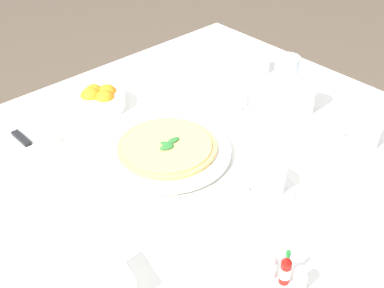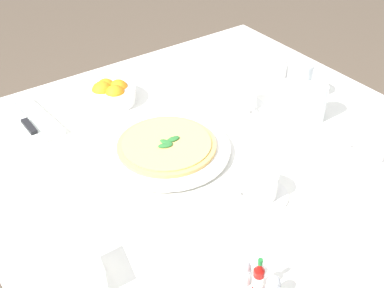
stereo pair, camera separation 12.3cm
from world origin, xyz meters
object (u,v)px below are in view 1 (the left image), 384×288
object	(u,v)px
pizza	(167,146)
coffee_cup_right_edge	(257,64)
water_glass_near_left	(303,97)
citrus_bowl	(99,99)
napkin_folded	(14,135)
menu_card	(125,273)
coffee_cup_far_right	(268,180)
salt_shaker	(270,267)
coffee_cup_back_corner	(363,135)
water_glass_far_left	(286,77)
pizza_plate	(167,151)
dinner_knife	(12,130)
pepper_shaker	(301,279)
coffee_cup_near_right	(234,96)
hot_sauce_bottle	(286,270)

from	to	relation	value
pizza	coffee_cup_right_edge	bearing A→B (deg)	-74.41
water_glass_near_left	citrus_bowl	xyz separation A→B (m)	(0.40, 0.41, -0.02)
napkin_folded	menu_card	xyz separation A→B (m)	(-0.57, 0.06, 0.02)
coffee_cup_right_edge	water_glass_near_left	distance (m)	0.25
coffee_cup_far_right	salt_shaker	distance (m)	0.24
coffee_cup_back_corner	water_glass_far_left	distance (m)	0.31
pizza_plate	coffee_cup_far_right	size ratio (longest dim) A/B	2.45
water_glass_far_left	napkin_folded	size ratio (longest dim) A/B	0.52
coffee_cup_back_corner	coffee_cup_right_edge	distance (m)	0.46
coffee_cup_back_corner	water_glass_near_left	bearing A→B (deg)	-5.71
dinner_knife	pepper_shaker	xyz separation A→B (m)	(-0.80, -0.17, 0.00)
pizza	menu_card	size ratio (longest dim) A/B	2.79
napkin_folded	coffee_cup_near_right	bearing A→B (deg)	-121.66
pizza	dinner_knife	distance (m)	0.41
pizza_plate	dinner_knife	xyz separation A→B (m)	(0.33, 0.25, 0.01)
coffee_cup_far_right	water_glass_far_left	size ratio (longest dim) A/B	1.08
coffee_cup_near_right	dinner_knife	distance (m)	0.61
coffee_cup_near_right	pepper_shaker	distance (m)	0.64
water_glass_far_left	hot_sauce_bottle	size ratio (longest dim) A/B	1.45
coffee_cup_right_edge	water_glass_near_left	size ratio (longest dim) A/B	1.28
water_glass_near_left	napkin_folded	bearing A→B (deg)	57.26
coffee_cup_far_right	napkin_folded	world-z (taller)	coffee_cup_far_right
water_glass_near_left	citrus_bowl	size ratio (longest dim) A/B	0.68
coffee_cup_back_corner	pepper_shaker	size ratio (longest dim) A/B	2.31
coffee_cup_back_corner	napkin_folded	xyz separation A→B (m)	(0.63, 0.64, -0.02)
coffee_cup_back_corner	salt_shaker	bearing A→B (deg)	102.49
coffee_cup_back_corner	coffee_cup_right_edge	world-z (taller)	coffee_cup_back_corner
pizza_plate	salt_shaker	world-z (taller)	salt_shaker
coffee_cup_right_edge	hot_sauce_bottle	size ratio (longest dim) A/B	1.58
pizza	salt_shaker	size ratio (longest dim) A/B	4.41
pizza_plate	napkin_folded	bearing A→B (deg)	37.71
coffee_cup_near_right	dinner_knife	xyz separation A→B (m)	(0.28, 0.54, -0.01)
coffee_cup_far_right	coffee_cup_near_right	bearing A→B (deg)	-34.52
citrus_bowl	menu_card	distance (m)	0.63
coffee_cup_back_corner	menu_card	distance (m)	0.70
citrus_bowl	pepper_shaker	bearing A→B (deg)	174.00
pizza_plate	pizza	bearing A→B (deg)	-165.42
water_glass_near_left	hot_sauce_bottle	bearing A→B (deg)	124.27
coffee_cup_back_corner	dinner_knife	bearing A→B (deg)	45.33
coffee_cup_right_edge	dinner_knife	bearing A→B (deg)	75.69
coffee_cup_back_corner	salt_shaker	size ratio (longest dim) A/B	2.31
citrus_bowl	salt_shaker	bearing A→B (deg)	171.96
napkin_folded	hot_sauce_bottle	distance (m)	0.78
pizza	salt_shaker	distance (m)	0.43
napkin_folded	pizza_plate	bearing A→B (deg)	-147.12
citrus_bowl	water_glass_far_left	bearing A→B (deg)	-124.46
pizza	hot_sauce_bottle	world-z (taller)	hot_sauce_bottle
pizza	salt_shaker	world-z (taller)	salt_shaker
hot_sauce_bottle	menu_card	bearing A→B (deg)	48.56
coffee_cup_right_edge	menu_card	size ratio (longest dim) A/B	1.48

